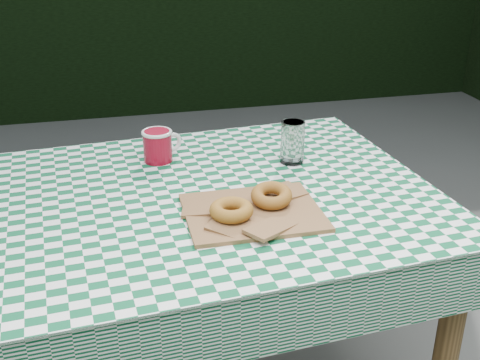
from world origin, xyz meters
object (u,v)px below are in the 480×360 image
at_px(paper_bag, 253,211).
at_px(drinking_glass, 293,142).
at_px(coffee_mug, 158,146).
at_px(table, 179,325).

height_order(paper_bag, drinking_glass, drinking_glass).
bearing_deg(coffee_mug, drinking_glass, -38.36).
relative_size(coffee_mug, drinking_glass, 1.33).
distance_m(paper_bag, drinking_glass, 0.33).
bearing_deg(coffee_mug, table, -112.28).
relative_size(table, paper_bag, 4.12).
bearing_deg(drinking_glass, paper_bag, -123.61).
height_order(coffee_mug, drinking_glass, drinking_glass).
xyz_separation_m(table, coffee_mug, (-0.01, 0.24, 0.43)).
relative_size(table, coffee_mug, 8.13).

